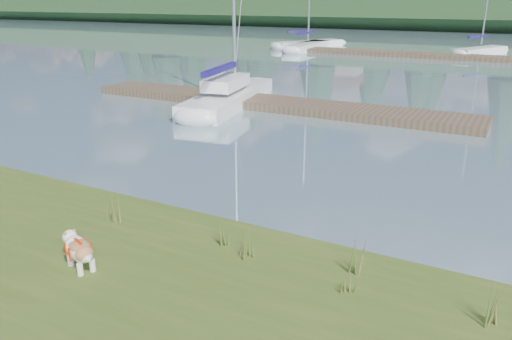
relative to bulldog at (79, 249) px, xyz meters
The scene contains 16 objects.
ground 33.98m from the bulldog, 89.19° to the left, with size 200.00×200.00×0.00m, color #76929F.
ridge 77.00m from the bulldog, 89.64° to the left, with size 200.00×20.00×5.00m, color #1C3318.
bulldog is the anchor object (origin of this frame).
sailboat_main 14.18m from the bulldog, 111.71° to the left, with size 3.17×8.23×11.70m.
dock_near 13.45m from the bulldog, 105.18° to the left, with size 16.00×2.00×0.30m, color #4C3D2C.
dock_far 34.07m from the bulldog, 85.83° to the left, with size 26.00×2.20×0.30m, color #4C3D2C.
sailboat_bg_0 39.37m from the bulldog, 107.23° to the left, with size 4.85×7.76×11.44m.
sailboat_bg_1 37.57m from the bulldog, 107.40° to the left, with size 1.81×8.08×11.98m.
sailboat_bg_2 38.02m from the bulldog, 86.84° to the left, with size 3.77×6.34×9.78m.
weed_0 2.14m from the bulldog, 46.37° to the left, with size 0.17×0.14×0.51m.
weed_1 2.43m from the bulldog, 35.64° to the left, with size 0.17×0.14×0.54m.
weed_2 3.97m from the bulldog, 26.36° to the left, with size 0.17×0.14×0.68m.
weed_3 1.55m from the bulldog, 115.89° to the left, with size 0.17×0.14×0.60m.
weed_4 3.86m from the bulldog, 18.48° to the left, with size 0.17×0.14×0.37m.
weed_5 5.53m from the bulldog, 14.51° to the left, with size 0.17×0.14×0.68m.
mud_lip 2.49m from the bulldog, 78.59° to the left, with size 60.00×0.50×0.14m, color #33281C.
Camera 1 is at (4.82, -8.40, 4.07)m, focal length 35.00 mm.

